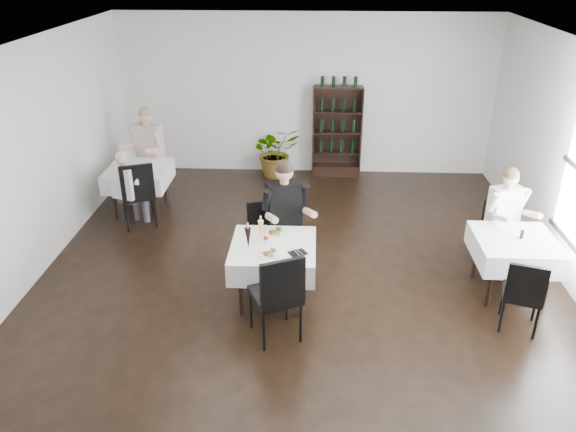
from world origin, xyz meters
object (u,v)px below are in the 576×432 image
at_px(wine_shelf, 337,133).
at_px(potted_tree, 276,152).
at_px(main_table, 273,255).
at_px(diner_main, 286,211).

height_order(wine_shelf, potted_tree, wine_shelf).
distance_m(wine_shelf, main_table, 4.41).
bearing_deg(potted_tree, main_table, -86.46).
distance_m(main_table, potted_tree, 4.21).
bearing_deg(main_table, diner_main, 78.31).
xyz_separation_m(main_table, potted_tree, (-0.26, 4.20, -0.13)).
relative_size(main_table, diner_main, 0.64).
bearing_deg(main_table, wine_shelf, 78.22).
bearing_deg(diner_main, main_table, -101.69).
bearing_deg(wine_shelf, main_table, -101.78).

